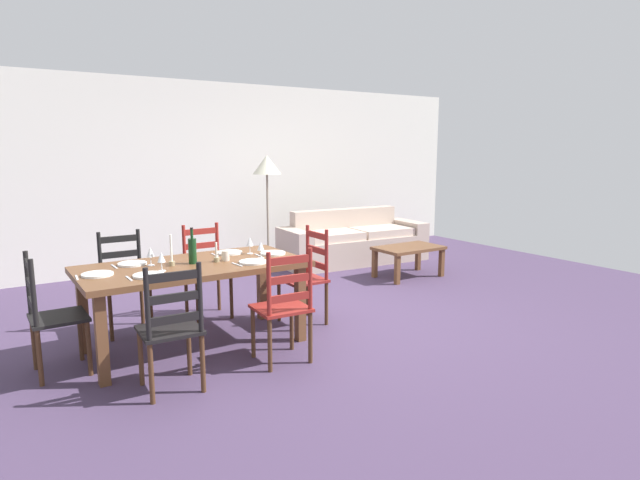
{
  "coord_description": "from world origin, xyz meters",
  "views": [
    {
      "loc": [
        -2.91,
        -4.35,
        1.74
      ],
      "look_at": [
        0.21,
        0.41,
        0.75
      ],
      "focal_mm": 29.84,
      "sensor_mm": 36.0,
      "label": 1
    }
  ],
  "objects": [
    {
      "name": "couch",
      "position": [
        1.92,
        2.13,
        0.29
      ],
      "size": [
        2.34,
        0.98,
        0.8
      ],
      "color": "#BBA696",
      "rests_on": "ground_plane"
    },
    {
      "name": "dining_chair_head_east",
      "position": [
        -0.19,
        0.04,
        0.48
      ],
      "size": [
        0.41,
        0.43,
        0.96
      ],
      "color": "maroon",
      "rests_on": "ground_plane"
    },
    {
      "name": "candle_tall",
      "position": [
        -1.55,
        0.03,
        0.83
      ],
      "size": [
        0.05,
        0.05,
        0.27
      ],
      "color": "#998C66",
      "rests_on": "dining_table"
    },
    {
      "name": "standing_lamp",
      "position": [
        0.57,
        2.31,
        1.41
      ],
      "size": [
        0.4,
        0.4,
        1.64
      ],
      "color": "#332D28",
      "rests_on": "ground_plane"
    },
    {
      "name": "coffee_cup_primary",
      "position": [
        -1.08,
        -0.03,
        0.8
      ],
      "size": [
        0.07,
        0.07,
        0.09
      ],
      "primitive_type": "cylinder",
      "color": "beige",
      "rests_on": "dining_table"
    },
    {
      "name": "wine_glass_near_right",
      "position": [
        -0.78,
        -0.12,
        0.86
      ],
      "size": [
        0.06,
        0.06,
        0.16
      ],
      "color": "white",
      "rests_on": "dining_table"
    },
    {
      "name": "wine_glass_far_left",
      "position": [
        -1.69,
        0.13,
        0.86
      ],
      "size": [
        0.06,
        0.06,
        0.16
      ],
      "color": "white",
      "rests_on": "dining_table"
    },
    {
      "name": "dining_chair_far_right",
      "position": [
        -0.96,
        0.79,
        0.48
      ],
      "size": [
        0.42,
        0.4,
        0.96
      ],
      "color": "maroon",
      "rests_on": "ground_plane"
    },
    {
      "name": "wall_far",
      "position": [
        0.0,
        3.3,
        1.35
      ],
      "size": [
        9.6,
        0.16,
        2.7
      ],
      "primitive_type": "cube",
      "color": "silver",
      "rests_on": "ground_plane"
    },
    {
      "name": "fork_head_east",
      "position": [
        -0.74,
        0.01,
        0.75
      ],
      "size": [
        0.03,
        0.17,
        0.01
      ],
      "primitive_type": "cube",
      "rotation": [
        0.0,
        0.0,
        -0.06
      ],
      "color": "silver",
      "rests_on": "dining_table"
    },
    {
      "name": "wine_glass_far_right",
      "position": [
        -0.76,
        0.14,
        0.86
      ],
      "size": [
        0.06,
        0.06,
        0.16
      ],
      "color": "white",
      "rests_on": "dining_table"
    },
    {
      "name": "fork_near_left",
      "position": [
        -1.97,
        -0.24,
        0.75
      ],
      "size": [
        0.02,
        0.17,
        0.01
      ],
      "primitive_type": "cube",
      "rotation": [
        0.0,
        0.0,
        0.01
      ],
      "color": "silver",
      "rests_on": "dining_table"
    },
    {
      "name": "dinner_plate_near_left",
      "position": [
        -1.82,
        -0.24,
        0.76
      ],
      "size": [
        0.24,
        0.24,
        0.02
      ],
      "primitive_type": "cylinder",
      "color": "white",
      "rests_on": "dining_table"
    },
    {
      "name": "dinner_plate_near_right",
      "position": [
        -0.92,
        -0.24,
        0.76
      ],
      "size": [
        0.24,
        0.24,
        0.02
      ],
      "primitive_type": "cylinder",
      "color": "white",
      "rests_on": "dining_table"
    },
    {
      "name": "dining_table",
      "position": [
        -1.37,
        0.01,
        0.66
      ],
      "size": [
        1.9,
        0.96,
        0.75
      ],
      "color": "brown",
      "rests_on": "ground_plane"
    },
    {
      "name": "wine_glass_near_left",
      "position": [
        -1.68,
        -0.13,
        0.86
      ],
      "size": [
        0.06,
        0.06,
        0.16
      ],
      "color": "white",
      "rests_on": "dining_table"
    },
    {
      "name": "dinner_plate_far_right",
      "position": [
        -0.92,
        0.26,
        0.76
      ],
      "size": [
        0.24,
        0.24,
        0.02
      ],
      "primitive_type": "cylinder",
      "color": "white",
      "rests_on": "dining_table"
    },
    {
      "name": "dining_chair_far_left",
      "position": [
        -1.78,
        0.78,
        0.48
      ],
      "size": [
        0.43,
        0.41,
        0.96
      ],
      "color": "black",
      "rests_on": "ground_plane"
    },
    {
      "name": "dining_chair_near_right",
      "position": [
        -0.89,
        -0.73,
        0.48
      ],
      "size": [
        0.44,
        0.43,
        0.96
      ],
      "color": "maroon",
      "rests_on": "ground_plane"
    },
    {
      "name": "fork_head_west",
      "position": [
        -2.3,
        0.01,
        0.75
      ],
      "size": [
        0.03,
        0.17,
        0.01
      ],
      "primitive_type": "cube",
      "rotation": [
        0.0,
        0.0,
        -0.08
      ],
      "color": "silver",
      "rests_on": "dining_table"
    },
    {
      "name": "wine_bottle",
      "position": [
        -1.37,
        0.02,
        0.87
      ],
      "size": [
        0.07,
        0.07,
        0.32
      ],
      "color": "#143819",
      "rests_on": "dining_table"
    },
    {
      "name": "coffee_table",
      "position": [
        1.98,
        0.91,
        0.36
      ],
      "size": [
        0.9,
        0.56,
        0.42
      ],
      "color": "brown",
      "rests_on": "ground_plane"
    },
    {
      "name": "dinner_plate_head_west",
      "position": [
        -2.15,
        0.01,
        0.76
      ],
      "size": [
        0.24,
        0.24,
        0.02
      ],
      "primitive_type": "cylinder",
      "color": "white",
      "rests_on": "dining_table"
    },
    {
      "name": "ground_plane",
      "position": [
        0.0,
        0.0,
        -0.01
      ],
      "size": [
        9.6,
        9.6,
        0.02
      ],
      "primitive_type": "cube",
      "color": "#463553"
    },
    {
      "name": "fork_near_right",
      "position": [
        -1.07,
        -0.24,
        0.75
      ],
      "size": [
        0.03,
        0.17,
        0.01
      ],
      "primitive_type": "cube",
      "rotation": [
        0.0,
        0.0,
        0.09
      ],
      "color": "silver",
      "rests_on": "dining_table"
    },
    {
      "name": "fork_far_left",
      "position": [
        -1.97,
        0.26,
        0.75
      ],
      "size": [
        0.02,
        0.17,
        0.01
      ],
      "primitive_type": "cube",
      "rotation": [
        0.0,
        0.0,
        0.04
      ],
      "color": "silver",
      "rests_on": "dining_table"
    },
    {
      "name": "dining_chair_head_west",
      "position": [
        -2.5,
        0.05,
        0.48
      ],
      "size": [
        0.4,
        0.42,
        0.96
      ],
      "color": "black",
      "rests_on": "ground_plane"
    },
    {
      "name": "dining_chair_near_left",
      "position": [
        -1.82,
        -0.76,
        0.48
      ],
      "size": [
        0.44,
        0.42,
        0.96
      ],
      "color": "black",
      "rests_on": "ground_plane"
    },
    {
      "name": "fork_far_right",
      "position": [
        -1.07,
        0.26,
        0.75
      ],
      "size": [
        0.02,
        0.17,
        0.01
      ],
      "primitive_type": "cube",
      "rotation": [
        0.0,
        0.0,
        -0.01
      ],
      "color": "silver",
      "rests_on": "dining_table"
    },
    {
      "name": "dinner_plate_head_east",
      "position": [
        -0.59,
        0.01,
        0.76
      ],
      "size": [
        0.24,
        0.24,
        0.02
      ],
      "primitive_type": "cylinder",
      "color": "white",
      "rests_on": "dining_table"
    },
    {
      "name": "candle_short",
      "position": [
        -1.17,
        -0.03,
        0.8
      ],
      "size": [
        0.05,
        0.05,
        0.18
      ],
      "color": "#998C66",
      "rests_on": "dining_table"
    },
    {
      "name": "dinner_plate_far_left",
      "position": [
        -1.82,
        0.26,
        0.76
      ],
      "size": [
        0.24,
        0.24,
        0.02
      ],
      "primitive_type": "cylinder",
      "color": "white",
      "rests_on": "dining_table"
    }
  ]
}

